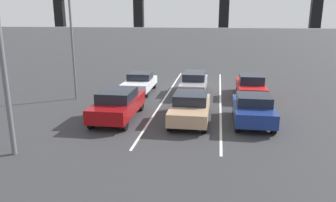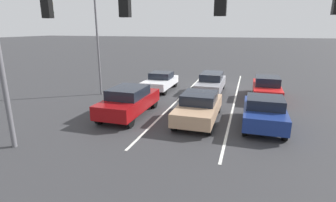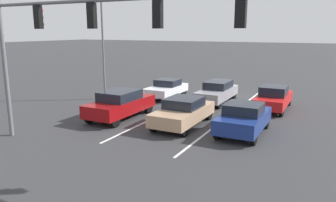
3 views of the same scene
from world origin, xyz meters
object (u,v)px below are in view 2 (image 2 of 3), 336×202
Objects in this scene: car_tan_midlane_front at (199,107)px; car_maroon_rightlane_front at (129,101)px; car_gray_midlane_second at (211,83)px; traffic_signal_gantry at (108,19)px; street_lamp_right_shoulder at (99,25)px; car_navy_leftlane_front at (264,112)px; car_white_rightlane_second at (160,81)px; car_red_leftlane_second at (267,87)px.

car_maroon_rightlane_front is (3.86, 0.27, 0.08)m from car_tan_midlane_front.
car_tan_midlane_front is 6.28m from car_gray_midlane_second.
car_tan_midlane_front is 7.10m from traffic_signal_gantry.
car_tan_midlane_front is 0.52× the size of street_lamp_right_shoulder.
car_gray_midlane_second is (0.27, -6.28, 0.02)m from car_tan_midlane_front.
car_navy_leftlane_front is at bearing -133.91° from traffic_signal_gantry.
car_maroon_rightlane_front is 1.16× the size of car_white_rightlane_second.
car_maroon_rightlane_front is 6.40m from car_white_rightlane_second.
car_white_rightlane_second is 0.46× the size of street_lamp_right_shoulder.
car_tan_midlane_front is 0.97× the size of car_gray_midlane_second.
street_lamp_right_shoulder reaches higher than car_gray_midlane_second.
car_red_leftlane_second reaches higher than car_tan_midlane_front.
car_maroon_rightlane_front is at bearing 2.53° from car_navy_leftlane_front.
car_white_rightlane_second is at bearing -87.02° from car_maroon_rightlane_front.
car_red_leftlane_second is (-7.48, -6.18, -0.08)m from car_maroon_rightlane_front.
street_lamp_right_shoulder reaches higher than traffic_signal_gantry.
car_gray_midlane_second is (3.48, -6.24, -0.01)m from car_navy_leftlane_front.
car_navy_leftlane_front is at bearing 119.19° from car_gray_midlane_second.
car_maroon_rightlane_front reaches higher than car_gray_midlane_second.
traffic_signal_gantry is at bearing 100.93° from car_white_rightlane_second.
car_white_rightlane_second is at bearing -1.59° from car_red_leftlane_second.
traffic_signal_gantry reaches higher than car_white_rightlane_second.
traffic_signal_gantry is at bearing 63.56° from car_red_leftlane_second.
car_gray_midlane_second is at bearing -118.72° from car_maroon_rightlane_front.
car_maroon_rightlane_front is 1.00× the size of car_gray_midlane_second.
street_lamp_right_shoulder reaches higher than car_tan_midlane_front.
car_red_leftlane_second is (-7.81, 0.22, 0.06)m from car_white_rightlane_second.
car_white_rightlane_second is 0.90× the size of car_red_leftlane_second.
car_maroon_rightlane_front is at bearing 61.28° from car_gray_midlane_second.
car_tan_midlane_front is 1.13× the size of car_white_rightlane_second.
car_white_rightlane_second is 0.31× the size of traffic_signal_gantry.
car_maroon_rightlane_front reaches higher than car_tan_midlane_front.
traffic_signal_gantry is 10.56m from street_lamp_right_shoulder.
car_maroon_rightlane_front is 6.77m from street_lamp_right_shoulder.
car_navy_leftlane_front is 5.88m from car_red_leftlane_second.
traffic_signal_gantry is at bearing 81.65° from car_gray_midlane_second.
traffic_signal_gantry is at bearing 46.09° from car_navy_leftlane_front.
traffic_signal_gantry is (1.71, 11.63, 4.21)m from car_gray_midlane_second.
car_navy_leftlane_front is at bearing -177.47° from car_maroon_rightlane_front.
street_lamp_right_shoulder is at bearing -17.48° from car_navy_leftlane_front.
traffic_signal_gantry is (-1.88, 5.08, 4.15)m from car_maroon_rightlane_front.
street_lamp_right_shoulder is at bearing 20.45° from car_gray_midlane_second.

